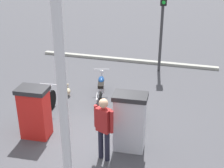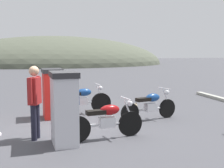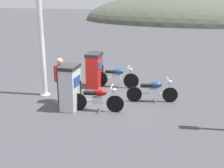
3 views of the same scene
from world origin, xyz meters
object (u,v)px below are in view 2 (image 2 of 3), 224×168
Objects in this scene: fuel_pump_near at (64,108)px; motorcycle_near_pump at (106,119)px; motorcycle_far_pump at (81,100)px; wandering_duck at (134,106)px; fuel_pump_far at (53,93)px; attendant_person at (35,97)px; motorcycle_extra at (150,105)px.

fuel_pump_near is 0.84× the size of motorcycle_near_pump.
motorcycle_far_pump reaches higher than wandering_duck.
fuel_pump_near is 2.67m from fuel_pump_far.
motorcycle_far_pump is at bearing 56.84° from attendant_person.
wandering_duck is at bearing 45.43° from fuel_pump_near.
wandering_duck is at bearing 57.18° from motorcycle_near_pump.
motorcycle_far_pump is (0.92, 2.86, -0.35)m from fuel_pump_near.
motorcycle_near_pump is at bearing -69.51° from fuel_pump_far.
motorcycle_far_pump is at bearing 142.27° from motorcycle_extra.
fuel_pump_near reaches higher than motorcycle_extra.
motorcycle_extra is at bearing 15.90° from attendant_person.
fuel_pump_near is 3.85m from wandering_duck.
attendant_person reaches higher than fuel_pump_far.
fuel_pump_far is at bearing 156.34° from motorcycle_extra.
wandering_duck is (2.67, 2.71, -0.62)m from fuel_pump_near.
motorcycle_far_pump is 4.99× the size of wandering_duck.
fuel_pump_far is 3.67× the size of wandering_duck.
attendant_person is (-3.30, -0.94, 0.53)m from motorcycle_extra.
fuel_pump_near reaches higher than motorcycle_far_pump.
motorcycle_near_pump is 4.66× the size of wandering_duck.
fuel_pump_far is at bearing 90.00° from fuel_pump_near.
motorcycle_far_pump reaches higher than motorcycle_extra.
motorcycle_near_pump is (0.97, -2.59, -0.29)m from fuel_pump_far.
fuel_pump_near reaches higher than fuel_pump_far.
attendant_person is (-0.60, 0.54, 0.17)m from fuel_pump_near.
motorcycle_far_pump is 1.78m from wandering_duck.
motorcycle_extra is 3.48m from attendant_person.
fuel_pump_far is 0.79× the size of motorcycle_near_pump.
fuel_pump_near is 0.94× the size of attendant_person.
attendant_person reaches higher than motorcycle_extra.
motorcycle_near_pump reaches higher than motorcycle_extra.
motorcycle_far_pump is 2.82m from attendant_person.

